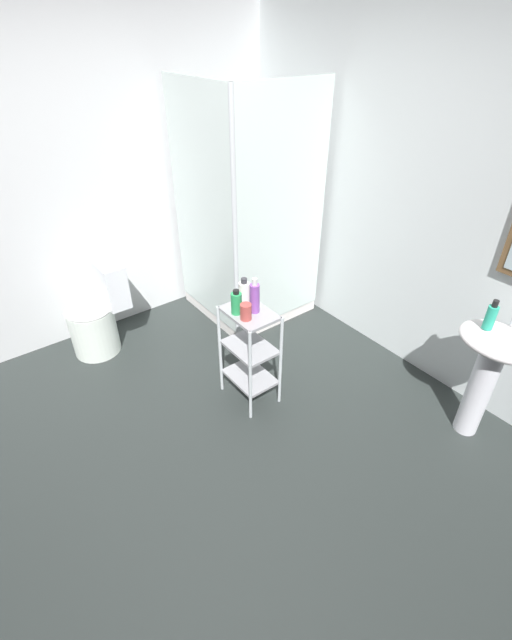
# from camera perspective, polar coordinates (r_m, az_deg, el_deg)

# --- Properties ---
(ground_plane) EXTENTS (4.20, 4.20, 0.02)m
(ground_plane) POSITION_cam_1_polar(r_m,az_deg,el_deg) (2.97, -6.36, -17.09)
(ground_plane) COLOR #272D2B
(wall_back) EXTENTS (4.20, 0.14, 2.50)m
(wall_back) POSITION_cam_1_polar(r_m,az_deg,el_deg) (3.34, 21.08, 13.82)
(wall_back) COLOR silver
(wall_back) RESTS_ON ground_plane
(wall_left) EXTENTS (0.10, 4.20, 2.50)m
(wall_left) POSITION_cam_1_polar(r_m,az_deg,el_deg) (3.75, -23.35, 15.44)
(wall_left) COLOR silver
(wall_left) RESTS_ON ground_plane
(shower_stall) EXTENTS (0.92, 0.92, 2.00)m
(shower_stall) POSITION_cam_1_polar(r_m,az_deg,el_deg) (3.96, -1.28, 6.76)
(shower_stall) COLOR white
(shower_stall) RESTS_ON ground_plane
(pedestal_sink) EXTENTS (0.46, 0.37, 0.81)m
(pedestal_sink) POSITION_cam_1_polar(r_m,az_deg,el_deg) (3.04, 28.21, -4.95)
(pedestal_sink) COLOR white
(pedestal_sink) RESTS_ON ground_plane
(toilet) EXTENTS (0.37, 0.49, 0.76)m
(toilet) POSITION_cam_1_polar(r_m,az_deg,el_deg) (3.78, -19.96, 0.40)
(toilet) COLOR white
(toilet) RESTS_ON ground_plane
(storage_cart) EXTENTS (0.38, 0.28, 0.74)m
(storage_cart) POSITION_cam_1_polar(r_m,az_deg,el_deg) (3.02, -0.82, -3.76)
(storage_cart) COLOR silver
(storage_cart) RESTS_ON ground_plane
(hand_soap_bottle) EXTENTS (0.06, 0.06, 0.19)m
(hand_soap_bottle) POSITION_cam_1_polar(r_m,az_deg,el_deg) (2.87, 28.32, 0.41)
(hand_soap_bottle) COLOR #2DBC99
(hand_soap_bottle) RESTS_ON pedestal_sink
(body_wash_bottle_green) EXTENTS (0.07, 0.07, 0.17)m
(body_wash_bottle_green) POSITION_cam_1_polar(r_m,az_deg,el_deg) (2.79, -2.58, 2.25)
(body_wash_bottle_green) COLOR #299B54
(body_wash_bottle_green) RESTS_ON storage_cart
(conditioner_bottle_purple) EXTENTS (0.06, 0.06, 0.24)m
(conditioner_bottle_purple) POSITION_cam_1_polar(r_m,az_deg,el_deg) (2.79, -0.17, 2.97)
(conditioner_bottle_purple) COLOR purple
(conditioner_bottle_purple) RESTS_ON storage_cart
(lotion_bottle_white) EXTENTS (0.07, 0.07, 0.19)m
(lotion_bottle_white) POSITION_cam_1_polar(r_m,az_deg,el_deg) (2.88, -1.55, 3.57)
(lotion_bottle_white) COLOR white
(lotion_bottle_white) RESTS_ON storage_cart
(rinse_cup) EXTENTS (0.07, 0.07, 0.11)m
(rinse_cup) POSITION_cam_1_polar(r_m,az_deg,el_deg) (2.74, -1.34, 1.08)
(rinse_cup) COLOR #B24742
(rinse_cup) RESTS_ON storage_cart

